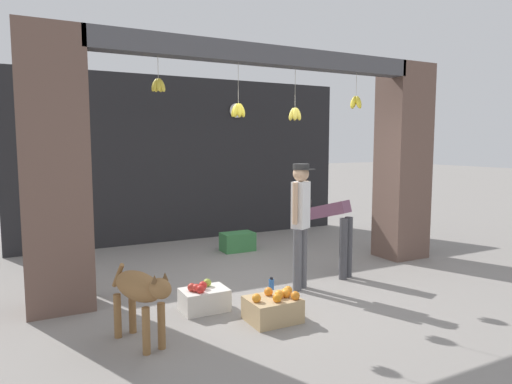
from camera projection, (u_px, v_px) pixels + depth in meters
name	position (u px, v px, depth m)	size (l,w,h in m)	color
ground_plane	(272.00, 283.00, 6.05)	(60.00, 60.00, 0.00)	gray
shop_back_wall	(190.00, 159.00, 8.73)	(6.45, 0.12, 3.08)	#232326
shop_pillar_left	(54.00, 171.00, 4.97)	(0.70, 0.60, 3.08)	brown
shop_pillar_right	(403.00, 162.00, 7.34)	(0.70, 0.60, 3.08)	brown
storefront_awning	(268.00, 59.00, 5.85)	(4.55, 0.28, 0.94)	#4C4C51
dog	(141.00, 291.00, 4.15)	(0.46, 0.93, 0.73)	olive
shopkeeper	(301.00, 217.00, 5.72)	(0.31, 0.30, 1.59)	#56565B
worker_stooping	(331.00, 224.00, 6.36)	(0.48, 0.81, 1.10)	#424247
fruit_crate_oranges	(273.00, 308.00, 4.75)	(0.52, 0.43, 0.33)	tan
fruit_crate_apples	(204.00, 299.00, 5.04)	(0.51, 0.35, 0.33)	silver
produce_box_green	(238.00, 242.00, 7.86)	(0.56, 0.34, 0.32)	#387A42
water_bottle	(271.00, 289.00, 5.42)	(0.06, 0.06, 0.26)	#2D60AD
wall_clock	(236.00, 111.00, 8.99)	(0.30, 0.03, 0.30)	black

